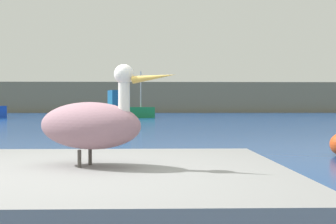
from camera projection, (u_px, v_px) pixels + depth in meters
The scene contains 4 objects.
hillside_backdrop at pixel (154, 98), 79.26m from camera, with size 140.00×11.42×5.55m, color #7F755B.
pier_dock at pixel (90, 211), 3.33m from camera, with size 3.16×2.76×0.72m, color gray.
pelican at pixel (91, 124), 3.31m from camera, with size 1.20×0.77×0.82m.
fishing_boat_green at pixel (123, 109), 41.84m from camera, with size 6.19×4.19×4.82m.
Camera 1 is at (0.70, -3.02, 1.21)m, focal length 43.90 mm.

